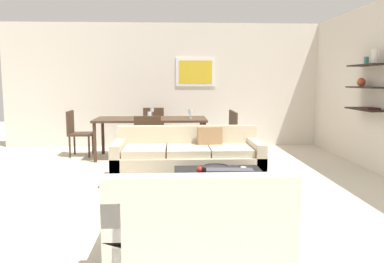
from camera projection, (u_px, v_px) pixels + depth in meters
ground_plane at (189, 188)px, 5.41m from camera, size 18.00×18.00×0.00m
back_wall_unit at (196, 85)px, 8.75m from camera, size 8.40×0.09×2.70m
sofa_beige at (188, 162)px, 5.71m from camera, size 2.10×0.90×0.78m
loveseat_white at (198, 223)px, 3.24m from camera, size 1.43×0.90×0.78m
coffee_table at (220, 189)px, 4.64m from camera, size 1.06×0.90×0.38m
decorative_bowl at (216, 169)px, 4.64m from camera, size 0.33×0.33×0.08m
candle_jar at (243, 170)px, 4.60m from camera, size 0.07×0.07×0.08m
apple_on_coffee_table at (200, 170)px, 4.63m from camera, size 0.08×0.08×0.08m
dining_table at (151, 122)px, 7.46m from camera, size 2.08×0.94×0.75m
dining_chair_foot at (148, 138)px, 6.61m from camera, size 0.44×0.44×0.88m
dining_chair_right_far at (226, 129)px, 7.76m from camera, size 0.44×0.44×0.88m
dining_chair_left_far at (76, 130)px, 7.62m from camera, size 0.44×0.44×0.88m
dining_chair_head at (153, 126)px, 8.35m from camera, size 0.44×0.44×0.88m
dining_chair_right_near at (229, 132)px, 7.34m from camera, size 0.44×0.44×0.88m
wine_glass_right_far at (190, 112)px, 7.58m from camera, size 0.08×0.08×0.16m
wine_glass_right_near at (191, 112)px, 7.35m from camera, size 0.07×0.07×0.18m
wine_glass_head at (152, 110)px, 7.84m from camera, size 0.07×0.07×0.16m
wine_glass_foot at (150, 114)px, 7.03m from camera, size 0.07×0.07×0.16m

